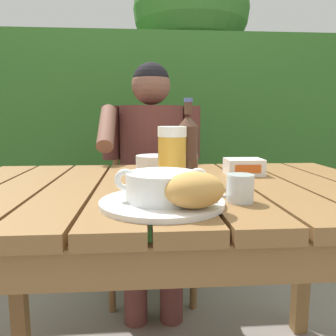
{
  "coord_description": "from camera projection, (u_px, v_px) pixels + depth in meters",
  "views": [
    {
      "loc": [
        -0.08,
        -0.97,
        0.97
      ],
      "look_at": [
        -0.02,
        -0.13,
        0.84
      ],
      "focal_mm": 35.62,
      "sensor_mm": 36.0,
      "label": 1
    }
  ],
  "objects": [
    {
      "name": "chair_near_diner",
      "position": [
        151.0,
        205.0,
        1.88
      ],
      "size": [
        0.45,
        0.44,
        0.94
      ],
      "color": "brown",
      "rests_on": "ground_plane"
    },
    {
      "name": "beer_bottle",
      "position": [
        188.0,
        147.0,
        1.02
      ],
      "size": [
        0.06,
        0.06,
        0.26
      ],
      "color": "#4A2D1E",
      "rests_on": "dining_table"
    },
    {
      "name": "soup_bowl",
      "position": [
        162.0,
        185.0,
        0.76
      ],
      "size": [
        0.21,
        0.16,
        0.07
      ],
      "color": "white",
      "rests_on": "serving_plate"
    },
    {
      "name": "diner_bowl",
      "position": [
        154.0,
        162.0,
        1.3
      ],
      "size": [
        0.14,
        0.14,
        0.05
      ],
      "color": "white",
      "rests_on": "dining_table"
    },
    {
      "name": "table_knife",
      "position": [
        216.0,
        194.0,
        0.85
      ],
      "size": [
        0.14,
        0.07,
        0.01
      ],
      "color": "silver",
      "rests_on": "dining_table"
    },
    {
      "name": "person_eating",
      "position": [
        151.0,
        167.0,
        1.65
      ],
      "size": [
        0.48,
        0.47,
        1.23
      ],
      "color": "brown",
      "rests_on": "ground_plane"
    },
    {
      "name": "dining_table",
      "position": [
        172.0,
        217.0,
        1.01
      ],
      "size": [
        1.31,
        0.83,
        0.77
      ],
      "color": "brown",
      "rests_on": "ground_plane"
    },
    {
      "name": "beer_glass",
      "position": [
        172.0,
        156.0,
        0.97
      ],
      "size": [
        0.08,
        0.08,
        0.17
      ],
      "color": "gold",
      "rests_on": "dining_table"
    },
    {
      "name": "water_glass_small",
      "position": [
        240.0,
        188.0,
        0.79
      ],
      "size": [
        0.06,
        0.06,
        0.07
      ],
      "color": "silver",
      "rests_on": "dining_table"
    },
    {
      "name": "bread_roll",
      "position": [
        194.0,
        190.0,
        0.69
      ],
      "size": [
        0.14,
        0.11,
        0.08
      ],
      "color": "#C68F47",
      "rests_on": "serving_plate"
    },
    {
      "name": "hedge_backdrop",
      "position": [
        160.0,
        121.0,
        2.57
      ],
      "size": [
        3.83,
        0.9,
        2.23
      ],
      "color": "#2F6124",
      "rests_on": "ground_plane"
    },
    {
      "name": "serving_plate",
      "position": [
        162.0,
        202.0,
        0.76
      ],
      "size": [
        0.29,
        0.29,
        0.01
      ],
      "color": "white",
      "rests_on": "dining_table"
    },
    {
      "name": "butter_tub",
      "position": [
        244.0,
        167.0,
        1.15
      ],
      "size": [
        0.13,
        0.1,
        0.06
      ],
      "color": "white",
      "rests_on": "dining_table"
    }
  ]
}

